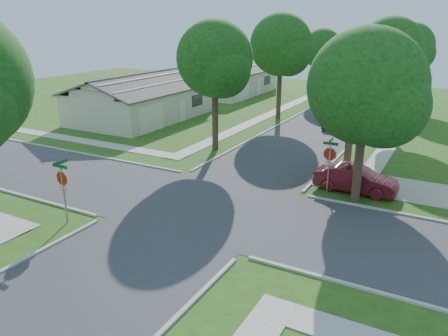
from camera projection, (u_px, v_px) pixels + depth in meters
ground at (208, 206)px, 21.80m from camera, size 100.00×100.00×0.00m
road_ns at (208, 206)px, 21.80m from camera, size 7.00×100.00×0.02m
sidewalk_ne at (406, 120)px, 40.65m from camera, size 1.20×40.00×0.04m
sidewalk_nw at (283, 108)px, 46.19m from camera, size 1.20×40.00×0.04m
driveway at (396, 188)px, 24.11m from camera, size 8.80×3.60×0.05m
stop_sign_sw at (62, 181)px, 19.38m from camera, size 1.05×0.80×2.98m
stop_sign_ne at (330, 156)px, 22.93m from camera, size 1.05×0.80×2.98m
tree_e_near at (356, 78)px, 25.33m from camera, size 4.97×4.80×8.28m
tree_e_mid at (391, 54)px, 35.11m from camera, size 5.59×5.40×9.21m
tree_e_far at (410, 49)px, 46.01m from camera, size 5.17×5.00×8.72m
tree_w_near at (216, 63)px, 29.44m from camera, size 5.38×5.20×8.97m
tree_w_mid at (281, 48)px, 39.30m from camera, size 5.80×5.60×9.56m
tree_w_far at (322, 51)px, 50.43m from camera, size 4.76×4.60×8.04m
tree_ne_corner at (367, 92)px, 20.62m from camera, size 5.80×5.60×8.66m
house_nw_near at (143, 102)px, 41.05m from camera, size 8.42×13.60×4.23m
house_nw_far at (228, 81)px, 55.19m from camera, size 8.42×13.60×4.23m
car_driveway at (356, 179)px, 23.42m from camera, size 4.37×1.61×1.43m
car_curb_east at (338, 119)px, 37.69m from camera, size 2.00×4.30×1.42m
car_curb_west at (332, 94)px, 51.37m from camera, size 1.71×4.12×1.19m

